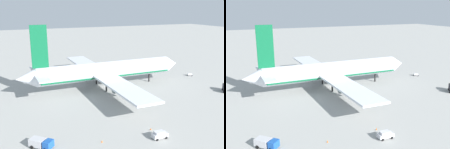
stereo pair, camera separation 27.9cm
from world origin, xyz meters
The scene contains 7 objects.
ground_plane centered at (0.00, 0.00, 0.00)m, with size 600.00×600.00×0.00m, color #9E9E99.
airliner centered at (-1.25, 0.04, 7.04)m, with size 70.54×76.71×26.43m.
service_truck_2 centered at (-33.82, -38.12, 1.31)m, with size 5.78×5.80×2.25m.
service_van centered at (-5.30, -45.91, 1.03)m, with size 4.17×2.15×1.97m.
baggage_cart_0 centered at (43.59, 0.09, 0.67)m, with size 2.98×2.34×1.21m.
traffic_cone_0 centered at (-4.80, -40.94, 0.28)m, with size 0.36×0.36×0.55m, color orange.
traffic_cone_1 centered at (-19.58, -41.71, 0.28)m, with size 0.36×0.36×0.55m, color orange.
Camera 1 is at (-41.52, -96.22, 32.97)m, focal length 41.95 mm.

